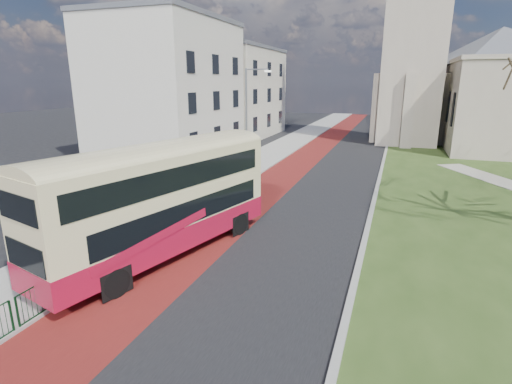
% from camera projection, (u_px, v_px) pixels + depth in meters
% --- Properties ---
extents(ground, '(160.00, 160.00, 0.00)m').
position_uv_depth(ground, '(190.00, 272.00, 15.44)').
color(ground, black).
rests_on(ground, ground).
extents(road_carriageway, '(9.00, 120.00, 0.01)m').
position_uv_depth(road_carriageway, '(323.00, 170.00, 33.11)').
color(road_carriageway, black).
rests_on(road_carriageway, ground).
extents(bus_lane, '(3.40, 120.00, 0.01)m').
position_uv_depth(bus_lane, '(291.00, 168.00, 33.98)').
color(bus_lane, '#591414').
rests_on(bus_lane, ground).
extents(pavement_west, '(4.00, 120.00, 0.12)m').
position_uv_depth(pavement_west, '(249.00, 164.00, 35.19)').
color(pavement_west, gray).
rests_on(pavement_west, ground).
extents(kerb_west, '(0.25, 120.00, 0.13)m').
position_uv_depth(kerb_west, '(271.00, 166.00, 34.54)').
color(kerb_west, '#999993').
rests_on(kerb_west, ground).
extents(kerb_east, '(0.25, 80.00, 0.13)m').
position_uv_depth(kerb_east, '(382.00, 169.00, 33.43)').
color(kerb_east, '#999993').
rests_on(kerb_east, ground).
extents(pedestrian_railing, '(0.07, 24.00, 1.12)m').
position_uv_depth(pedestrian_railing, '(176.00, 218.00, 19.87)').
color(pedestrian_railing, '#0B3416').
rests_on(pedestrian_railing, ground).
extents(gothic_church, '(16.38, 18.00, 40.00)m').
position_uv_depth(gothic_church, '(463.00, 23.00, 42.38)').
color(gothic_church, gray).
rests_on(gothic_church, ground).
extents(street_block_near, '(10.30, 14.30, 13.00)m').
position_uv_depth(street_block_near, '(168.00, 88.00, 38.17)').
color(street_block_near, beige).
rests_on(street_block_near, ground).
extents(street_block_far, '(10.30, 16.30, 11.50)m').
position_uv_depth(street_block_far, '(233.00, 92.00, 52.90)').
color(street_block_far, beige).
rests_on(street_block_far, ground).
extents(streetlamp, '(2.13, 0.18, 8.00)m').
position_uv_depth(streetlamp, '(248.00, 114.00, 31.95)').
color(streetlamp, gray).
rests_on(streetlamp, pavement_west).
extents(bus, '(5.28, 11.28, 4.60)m').
position_uv_depth(bus, '(161.00, 196.00, 16.26)').
color(bus, maroon).
rests_on(bus, ground).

